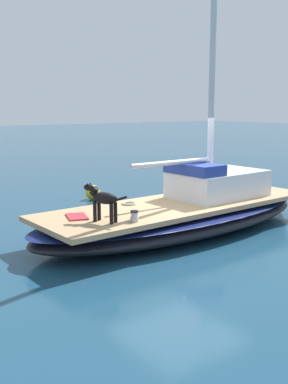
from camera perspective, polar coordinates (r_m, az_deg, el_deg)
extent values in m
plane|color=navy|center=(10.24, 4.53, -4.95)|extent=(120.00, 120.00, 0.00)
ellipsoid|color=black|center=(10.17, 4.55, -3.43)|extent=(2.75, 7.28, 0.56)
ellipsoid|color=navy|center=(10.13, 4.57, -2.44)|extent=(2.77, 7.32, 0.08)
cube|color=tan|center=(10.10, 4.58, -1.62)|extent=(2.28, 6.69, 0.10)
cylinder|color=silver|center=(9.84, 3.65, 3.69)|extent=(0.10, 2.20, 0.10)
cube|color=silver|center=(10.87, 9.25, 1.03)|extent=(1.48, 2.25, 0.60)
cube|color=navy|center=(10.28, 6.30, 2.93)|extent=(1.35, 0.75, 0.24)
ellipsoid|color=black|center=(8.31, -4.91, -0.78)|extent=(0.56, 0.41, 0.22)
cylinder|color=black|center=(8.41, -6.15, -2.44)|extent=(0.07, 0.07, 0.38)
cylinder|color=black|center=(8.52, -5.64, -2.27)|extent=(0.07, 0.07, 0.38)
cylinder|color=black|center=(8.21, -4.09, -2.73)|extent=(0.07, 0.07, 0.38)
cylinder|color=black|center=(8.32, -3.59, -2.55)|extent=(0.07, 0.07, 0.38)
cylinder|color=black|center=(8.42, -6.23, 0.12)|extent=(0.22, 0.18, 0.19)
ellipsoid|color=black|center=(8.48, -6.89, 0.57)|extent=(0.25, 0.21, 0.13)
cone|color=black|center=(8.44, -7.08, 0.92)|extent=(0.05, 0.05, 0.06)
cone|color=black|center=(8.51, -6.72, 1.01)|extent=(0.05, 0.05, 0.06)
torus|color=black|center=(8.42, -6.23, 0.12)|extent=(0.16, 0.17, 0.10)
cylinder|color=black|center=(8.11, -2.81, -0.82)|extent=(0.22, 0.13, 0.12)
cylinder|color=#B7B7BC|center=(8.40, -1.21, -3.46)|extent=(0.16, 0.16, 0.08)
cylinder|color=#B7B7BC|center=(8.38, -1.21, -2.86)|extent=(0.13, 0.13, 0.10)
cylinder|color=black|center=(8.36, -1.22, -2.43)|extent=(0.15, 0.15, 0.03)
torus|color=beige|center=(9.89, -1.87, -1.43)|extent=(0.32, 0.32, 0.04)
cube|color=#C6333D|center=(8.82, -8.39, -3.06)|extent=(0.64, 0.51, 0.03)
sphere|color=yellow|center=(13.75, -6.41, -0.04)|extent=(0.44, 0.44, 0.44)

